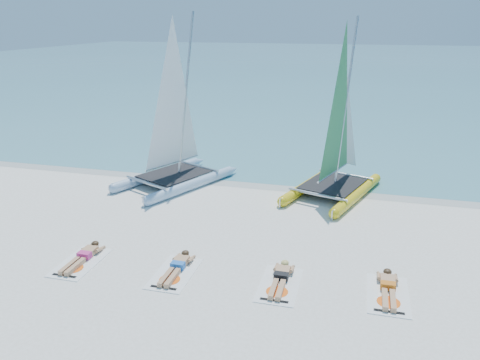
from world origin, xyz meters
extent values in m
plane|color=white|center=(0.00, 0.00, 0.00)|extent=(140.00, 140.00, 0.00)
cube|color=#71AEBC|center=(0.00, 63.00, 0.01)|extent=(140.00, 115.00, 0.01)
cube|color=beige|center=(0.00, 5.50, 0.00)|extent=(140.00, 1.40, 0.01)
cylinder|color=#B9D5F3|center=(-3.76, 5.02, 0.20)|extent=(2.31, 4.34, 0.41)
cone|color=#B9D5F3|center=(-2.70, 7.31, 0.20)|extent=(0.60, 0.70, 0.39)
cylinder|color=#B9D5F3|center=(-1.90, 4.15, 0.20)|extent=(2.31, 4.34, 0.41)
cone|color=#B9D5F3|center=(-0.83, 6.45, 0.20)|extent=(0.60, 0.70, 0.39)
cube|color=black|center=(-2.83, 4.58, 0.44)|extent=(2.86, 3.13, 0.03)
cylinder|color=#B8BABF|center=(-2.49, 5.33, 3.60)|extent=(0.60, 1.14, 6.33)
cylinder|color=gold|center=(2.62, 5.34, 0.20)|extent=(1.81, 4.36, 0.40)
cone|color=gold|center=(3.41, 7.68, 0.20)|extent=(0.54, 0.66, 0.38)
cylinder|color=gold|center=(4.51, 4.70, 0.20)|extent=(1.81, 4.36, 0.40)
cone|color=gold|center=(5.30, 7.04, 0.20)|extent=(0.54, 0.66, 0.38)
cube|color=black|center=(3.57, 5.02, 0.43)|extent=(2.61, 2.95, 0.03)
cylinder|color=#B8BABF|center=(3.82, 5.78, 3.50)|extent=(0.47, 1.14, 6.16)
cube|color=white|center=(-2.87, -2.29, 0.01)|extent=(1.00, 1.85, 0.02)
cube|color=tan|center=(-2.87, -1.86, 0.12)|extent=(0.36, 0.55, 0.17)
cube|color=#D33182|center=(-2.87, -2.06, 0.12)|extent=(0.37, 0.22, 0.17)
cube|color=tan|center=(-2.87, -2.66, 0.09)|extent=(0.31, 0.85, 0.13)
sphere|color=tan|center=(-2.87, -1.49, 0.16)|extent=(0.21, 0.21, 0.21)
ellipsoid|color=#362413|center=(-2.87, -1.48, 0.20)|extent=(0.22, 0.24, 0.15)
cube|color=white|center=(-0.09, -2.17, 0.01)|extent=(1.00, 1.85, 0.02)
cube|color=tan|center=(-0.09, -1.74, 0.12)|extent=(0.36, 0.55, 0.17)
cube|color=blue|center=(-0.09, -1.94, 0.12)|extent=(0.37, 0.22, 0.17)
cube|color=tan|center=(-0.09, -2.54, 0.09)|extent=(0.31, 0.85, 0.13)
sphere|color=tan|center=(-0.09, -1.37, 0.16)|extent=(0.21, 0.21, 0.21)
ellipsoid|color=#362413|center=(-0.09, -1.36, 0.20)|extent=(0.22, 0.24, 0.15)
cube|color=white|center=(2.73, -2.02, 0.01)|extent=(1.00, 1.85, 0.02)
cube|color=tan|center=(2.73, -1.59, 0.12)|extent=(0.36, 0.55, 0.17)
cube|color=black|center=(2.73, -1.79, 0.12)|extent=(0.37, 0.22, 0.17)
cube|color=tan|center=(2.73, -2.39, 0.09)|extent=(0.31, 0.85, 0.13)
sphere|color=tan|center=(2.73, -1.22, 0.16)|extent=(0.21, 0.21, 0.21)
ellipsoid|color=#CEB861|center=(2.73, -1.21, 0.20)|extent=(0.22, 0.24, 0.15)
cube|color=white|center=(5.41, -1.80, 0.01)|extent=(1.00, 1.85, 0.02)
cube|color=tan|center=(5.41, -1.37, 0.12)|extent=(0.36, 0.55, 0.17)
cube|color=orange|center=(5.41, -1.57, 0.12)|extent=(0.37, 0.22, 0.17)
cube|color=tan|center=(5.41, -2.17, 0.09)|extent=(0.31, 0.85, 0.13)
sphere|color=tan|center=(5.41, -1.00, 0.16)|extent=(0.21, 0.21, 0.21)
ellipsoid|color=#362413|center=(5.41, -0.99, 0.20)|extent=(0.22, 0.24, 0.15)
camera|label=1|loc=(4.39, -12.40, 6.47)|focal=35.00mm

